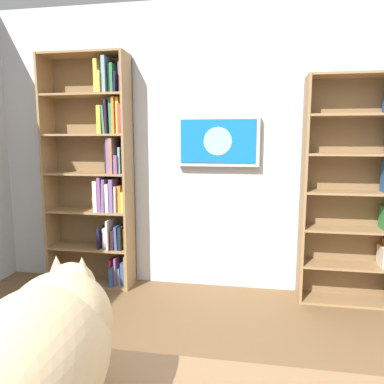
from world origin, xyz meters
The scene contains 5 objects.
wall_back centered at (0.00, -2.23, 1.35)m, with size 4.52×0.06×2.70m, color silver.
bookshelf_left centered at (-1.34, -2.06, 1.02)m, with size 0.94×0.28×1.97m.
bookshelf_right centered at (1.13, -2.06, 1.12)m, with size 0.83×0.28×2.22m.
wall_mounted_tv centered at (-0.01, -2.15, 1.42)m, with size 0.76×0.07×0.47m.
cat centered at (0.14, 0.50, 0.95)m, with size 0.32×0.65×0.37m.
Camera 1 is at (-0.33, 1.18, 1.43)m, focal length 33.44 mm.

